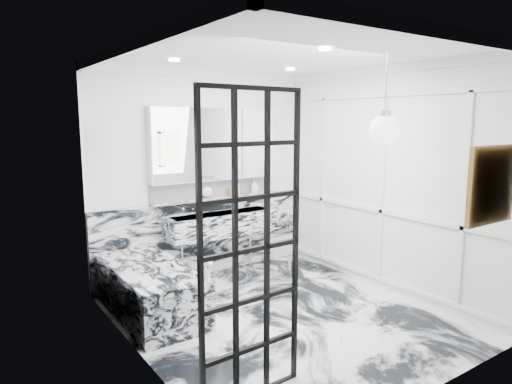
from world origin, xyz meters
TOP-DOWN VIEW (x-y plane):
  - floor at (0.00, 0.00)m, footprint 3.60×3.60m
  - ceiling at (0.00, 0.00)m, footprint 3.60×3.60m
  - wall_back at (0.00, 1.80)m, footprint 3.60×0.00m
  - wall_front at (0.00, -1.80)m, footprint 3.60×0.00m
  - wall_left at (-1.60, 0.00)m, footprint 0.00×3.60m
  - wall_right at (1.60, 0.00)m, footprint 0.00×3.60m
  - marble_clad_back at (0.00, 1.78)m, footprint 3.18×0.05m
  - marble_clad_left at (-1.59, 0.00)m, footprint 0.02×3.56m
  - panel_molding at (1.58, 0.00)m, footprint 0.03×3.40m
  - soap_bottle_a at (0.49, 1.71)m, footprint 0.09×0.10m
  - soap_bottle_b at (0.79, 1.71)m, footprint 0.11×0.11m
  - soap_bottle_c at (0.80, 1.71)m, footprint 0.14×0.14m
  - face_pot at (0.01, 1.71)m, footprint 0.16×0.16m
  - amber_bottle at (0.37, 1.71)m, footprint 0.04×0.04m
  - flower_vase at (-0.88, 0.11)m, footprint 0.08×0.08m
  - crittall_door at (-1.10, -1.03)m, footprint 0.88×0.07m
  - artwork at (0.86, -1.76)m, footprint 0.57×0.06m
  - pendant_light at (0.19, -1.15)m, footprint 0.26×0.26m
  - trough_sink at (0.15, 1.55)m, footprint 1.60×0.45m
  - ledge at (0.15, 1.72)m, footprint 1.90×0.14m
  - subway_tile at (0.15, 1.78)m, footprint 1.90×0.03m
  - mirror_cabinet at (0.15, 1.73)m, footprint 1.90×0.16m
  - sconce_left at (-0.67, 1.63)m, footprint 0.07×0.07m
  - sconce_right at (0.97, 1.63)m, footprint 0.07×0.07m
  - bathtub at (-1.18, 0.90)m, footprint 0.75×1.65m

SIDE VIEW (x-z plane):
  - floor at x=0.00m, z-range 0.00..0.00m
  - bathtub at x=-1.18m, z-range 0.00..0.55m
  - marble_clad_back at x=0.00m, z-range 0.00..1.05m
  - flower_vase at x=-0.88m, z-range 0.55..0.67m
  - trough_sink at x=0.15m, z-range 0.58..0.88m
  - ledge at x=0.15m, z-range 1.05..1.09m
  - amber_bottle at x=0.37m, z-range 1.09..1.19m
  - face_pot at x=0.01m, z-range 1.09..1.24m
  - soap_bottle_c at x=0.80m, z-range 1.09..1.25m
  - soap_bottle_b at x=0.79m, z-range 1.09..1.28m
  - crittall_door at x=-1.10m, z-range 0.00..2.37m
  - soap_bottle_a at x=0.49m, z-range 1.09..1.31m
  - subway_tile at x=0.15m, z-range 1.09..1.32m
  - panel_molding at x=1.58m, z-range 0.15..2.45m
  - marble_clad_left at x=-1.59m, z-range 0.00..2.68m
  - wall_back at x=0.00m, z-range -0.40..3.20m
  - wall_front at x=0.00m, z-range -0.40..3.20m
  - wall_left at x=-1.60m, z-range -0.40..3.20m
  - wall_right at x=1.60m, z-range -0.40..3.20m
  - artwork at x=0.86m, z-range 1.32..1.89m
  - sconce_left at x=-0.67m, z-range 1.58..1.98m
  - sconce_right at x=0.97m, z-range 1.58..1.98m
  - mirror_cabinet at x=0.15m, z-range 1.32..2.32m
  - pendant_light at x=0.19m, z-range 1.93..2.19m
  - ceiling at x=0.00m, z-range 2.80..2.80m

